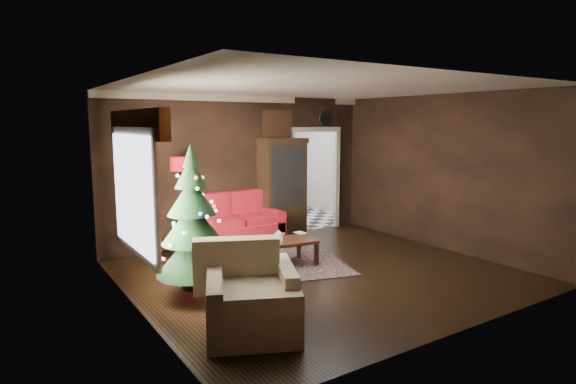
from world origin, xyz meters
TOP-DOWN VIEW (x-y plane):
  - floor at (0.00, 0.00)m, footprint 5.50×5.50m
  - ceiling at (0.00, 0.00)m, footprint 5.50×5.50m
  - wall_back at (0.00, 2.50)m, footprint 5.50×0.00m
  - wall_front at (0.00, -2.50)m, footprint 5.50×0.00m
  - wall_left at (-2.75, 0.00)m, footprint 0.00×5.50m
  - wall_right at (2.75, 0.00)m, footprint 0.00×5.50m
  - doorway at (1.70, 2.50)m, footprint 1.10×0.10m
  - left_window at (-2.71, 0.20)m, footprint 0.05×1.60m
  - valance at (-2.63, 0.20)m, footprint 0.12×2.10m
  - kitchen_floor at (1.70, 4.00)m, footprint 3.00×3.00m
  - kitchen_window at (1.70, 5.45)m, footprint 0.70×0.06m
  - rug at (-0.50, 0.78)m, footprint 2.92×2.45m
  - loveseat at (-0.40, 2.05)m, footprint 1.70×0.90m
  - curio_cabinet at (0.75, 2.27)m, footprint 0.90×0.45m
  - floor_lamp at (-1.45, 2.06)m, footprint 0.31×0.31m
  - christmas_tree at (-2.01, 0.07)m, footprint 1.00×1.00m
  - armchair at (-1.88, -1.28)m, footprint 1.36×1.36m
  - coffee_table at (-0.27, 0.57)m, footprint 1.01×0.68m
  - teapot at (-0.36, 0.63)m, footprint 0.17×0.17m
  - cup_a at (-0.36, 0.55)m, footprint 0.07×0.07m
  - cup_b at (-0.45, 0.43)m, footprint 0.07×0.07m
  - book at (0.11, 0.80)m, footprint 0.16×0.03m
  - wall_clock at (1.95, 2.45)m, footprint 0.32×0.32m
  - painting at (0.75, 2.46)m, footprint 0.62×0.05m
  - kitchen_counter at (1.70, 5.20)m, footprint 1.80×0.60m
  - kitchen_table at (1.40, 3.70)m, footprint 0.70×0.70m

SIDE VIEW (x-z plane):
  - floor at x=0.00m, z-range 0.00..0.00m
  - kitchen_floor at x=1.70m, z-range 0.00..0.00m
  - rug at x=-0.50m, z-range 0.00..0.01m
  - coffee_table at x=-0.27m, z-range 0.01..0.44m
  - kitchen_table at x=1.40m, z-range 0.00..0.75m
  - kitchen_counter at x=1.70m, z-range 0.00..0.90m
  - armchair at x=-1.88m, z-range -0.07..0.99m
  - cup_a at x=-0.36m, z-range 0.44..0.50m
  - cup_b at x=-0.45m, z-range 0.44..0.50m
  - loveseat at x=-0.40m, z-range 0.00..1.00m
  - teapot at x=-0.36m, z-range 0.44..0.59m
  - book at x=0.11m, z-range 0.44..0.65m
  - floor_lamp at x=-1.45m, z-range -0.06..1.72m
  - curio_cabinet at x=0.75m, z-range 0.00..1.90m
  - doorway at x=1.70m, z-range 0.00..2.10m
  - christmas_tree at x=-2.01m, z-range 0.13..1.97m
  - wall_back at x=0.00m, z-range -1.35..4.15m
  - wall_front at x=0.00m, z-range -1.35..4.15m
  - wall_left at x=-2.75m, z-range -1.35..4.15m
  - wall_right at x=2.75m, z-range -1.35..4.15m
  - left_window at x=-2.71m, z-range 0.75..2.15m
  - kitchen_window at x=1.70m, z-range 1.35..2.05m
  - painting at x=0.75m, z-range 1.99..2.51m
  - valance at x=-2.63m, z-range 2.10..2.44m
  - wall_clock at x=1.95m, z-range 2.35..2.41m
  - ceiling at x=0.00m, z-range 2.80..2.80m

